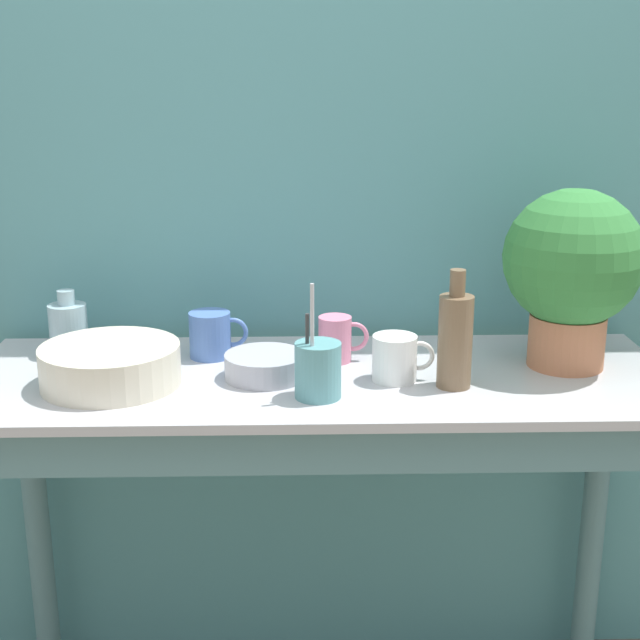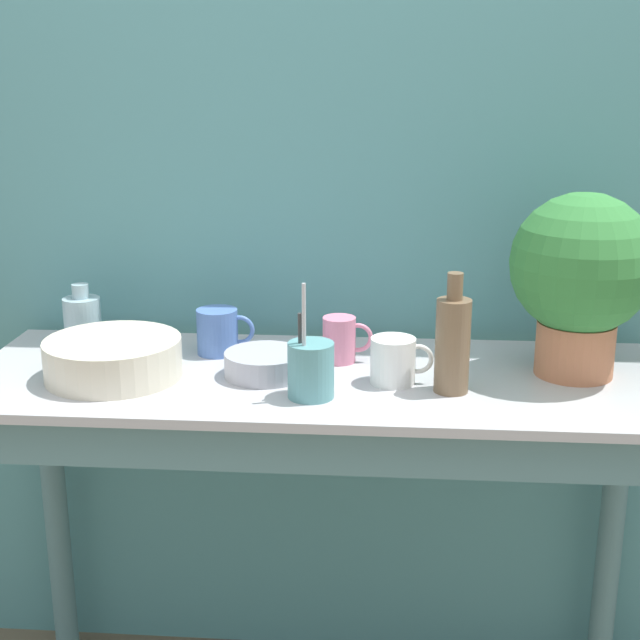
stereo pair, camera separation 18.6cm
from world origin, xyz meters
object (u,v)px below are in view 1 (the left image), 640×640
object	(u,v)px
bottle_short	(68,328)
mug_blue	(211,335)
bottle_tall	(455,339)
bowl_small_steel	(265,366)
mug_white	(396,358)
potted_plant	(572,267)
utensil_cup	(318,370)
bowl_wash_large	(110,365)
mug_pink	(336,339)

from	to	relation	value
bottle_short	mug_blue	size ratio (longest dim) A/B	1.14
bottle_tall	bowl_small_steel	distance (m)	0.40
bottle_tall	mug_white	world-z (taller)	bottle_tall
bottle_tall	bottle_short	world-z (taller)	bottle_tall
potted_plant	utensil_cup	distance (m)	0.59
bowl_wash_large	mug_blue	distance (m)	0.26
bottle_short	mug_white	size ratio (longest dim) A/B	1.16
bottle_short	mug_white	distance (m)	0.74
bowl_small_steel	mug_white	bearing A→B (deg)	-4.61
mug_pink	mug_white	world-z (taller)	mug_pink
potted_plant	utensil_cup	xyz separation A→B (m)	(-0.54, -0.18, -0.16)
bottle_tall	mug_white	bearing A→B (deg)	160.41
bottle_short	bowl_small_steel	world-z (taller)	bottle_short
bowl_wash_large	bowl_small_steel	world-z (taller)	bowl_wash_large
bottle_short	mug_pink	distance (m)	0.61
mug_pink	mug_blue	world-z (taller)	mug_blue
bowl_wash_large	mug_white	size ratio (longest dim) A/B	2.20
utensil_cup	mug_white	bearing A→B (deg)	30.01
bowl_wash_large	utensil_cup	world-z (taller)	utensil_cup
bottle_tall	mug_pink	size ratio (longest dim) A/B	2.20
mug_white	bowl_small_steel	size ratio (longest dim) A/B	0.76
mug_blue	mug_white	bearing A→B (deg)	-22.47
bottle_tall	bowl_small_steel	bearing A→B (deg)	170.78
mug_blue	bowl_small_steel	size ratio (longest dim) A/B	0.77
mug_pink	potted_plant	bearing A→B (deg)	-5.33
bottle_short	bowl_small_steel	distance (m)	0.48
mug_blue	utensil_cup	bearing A→B (deg)	-48.04
bottle_short	utensil_cup	bearing A→B (deg)	-27.03
bottle_tall	bottle_short	distance (m)	0.87
mug_blue	bowl_small_steel	world-z (taller)	mug_blue
bottle_short	bottle_tall	bearing A→B (deg)	-15.38
bowl_small_steel	potted_plant	bearing A→B (deg)	5.25
mug_pink	mug_blue	xyz separation A→B (m)	(-0.28, 0.04, 0.00)
bowl_wash_large	bottle_short	size ratio (longest dim) A/B	1.91
potted_plant	bottle_short	size ratio (longest dim) A/B	2.58
bottle_short	potted_plant	bearing A→B (deg)	-5.55
bowl_wash_large	mug_white	world-z (taller)	mug_white
potted_plant	mug_blue	xyz separation A→B (m)	(-0.78, 0.08, -0.17)
mug_white	bottle_tall	bearing A→B (deg)	-19.59
bottle_tall	mug_pink	distance (m)	0.29
mug_pink	mug_white	distance (m)	0.17
mug_blue	bowl_small_steel	distance (m)	0.19
mug_pink	mug_blue	bearing A→B (deg)	172.69
mug_white	utensil_cup	xyz separation A→B (m)	(-0.16, -0.09, 0.01)
mug_pink	utensil_cup	bearing A→B (deg)	-101.76
bottle_short	utensil_cup	distance (m)	0.62
potted_plant	mug_white	bearing A→B (deg)	-167.85
bowl_small_steel	utensil_cup	xyz separation A→B (m)	(0.11, -0.12, 0.03)
potted_plant	mug_white	distance (m)	0.43
potted_plant	mug_white	world-z (taller)	potted_plant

